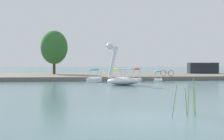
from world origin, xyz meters
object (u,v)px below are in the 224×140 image
object	(u,v)px
bicycle_parked	(167,73)
swan_boat	(121,76)
pedal_boat_red	(137,78)
pedal_boat_yellow	(116,78)
pedal_boat_cyan	(158,78)
pedal_boat_teal	(94,78)
parked_van	(203,68)
tree_sapling_by_fence	(54,47)

from	to	relation	value
bicycle_parked	swan_boat	bearing A→B (deg)	-130.89
pedal_boat_red	swan_boat	bearing A→B (deg)	-117.30
swan_boat	pedal_boat_yellow	xyz separation A→B (m)	(0.32, 5.12, -0.35)
pedal_boat_red	pedal_boat_yellow	bearing A→B (deg)	177.03
pedal_boat_cyan	pedal_boat_red	bearing A→B (deg)	-177.05
pedal_boat_teal	pedal_boat_cyan	size ratio (longest dim) A/B	1.32
bicycle_parked	parked_van	size ratio (longest dim) A/B	0.37
bicycle_parked	parked_van	xyz separation A→B (m)	(9.52, 10.54, 0.59)
swan_boat	pedal_boat_yellow	size ratio (longest dim) A/B	1.52
pedal_boat_red	parked_van	world-z (taller)	parked_van
pedal_boat_yellow	swan_boat	bearing A→B (deg)	-93.60
swan_boat	parked_van	world-z (taller)	swan_boat
pedal_boat_yellow	bicycle_parked	size ratio (longest dim) A/B	1.46
pedal_boat_yellow	tree_sapling_by_fence	bearing A→B (deg)	120.68
pedal_boat_teal	pedal_boat_cyan	world-z (taller)	pedal_boat_teal
pedal_boat_yellow	parked_van	world-z (taller)	parked_van
tree_sapling_by_fence	bicycle_parked	xyz separation A→B (m)	(14.43, -9.65, -3.66)
pedal_boat_yellow	parked_van	xyz separation A→B (m)	(16.36, 13.69, 0.98)
tree_sapling_by_fence	pedal_boat_red	bearing A→B (deg)	-52.65
pedal_boat_cyan	bicycle_parked	xyz separation A→B (m)	(2.06, 3.14, 0.46)
swan_boat	bicycle_parked	bearing A→B (deg)	49.11
pedal_boat_cyan	tree_sapling_by_fence	xyz separation A→B (m)	(-12.37, 12.78, 4.12)
tree_sapling_by_fence	bicycle_parked	size ratio (longest dim) A/B	3.69
pedal_boat_cyan	tree_sapling_by_fence	bearing A→B (deg)	134.06
pedal_boat_red	pedal_boat_cyan	size ratio (longest dim) A/B	1.11
tree_sapling_by_fence	bicycle_parked	distance (m)	17.74
swan_boat	parked_van	size ratio (longest dim) A/B	0.82
pedal_boat_red	parked_van	xyz separation A→B (m)	(14.09, 13.81, 1.00)
pedal_boat_teal	pedal_boat_yellow	world-z (taller)	pedal_boat_yellow
swan_boat	bicycle_parked	xyz separation A→B (m)	(7.16, 8.27, 0.05)
pedal_boat_teal	tree_sapling_by_fence	world-z (taller)	tree_sapling_by_fence
pedal_boat_cyan	parked_van	distance (m)	17.95
pedal_boat_teal	pedal_boat_red	bearing A→B (deg)	-1.70
pedal_boat_yellow	pedal_boat_cyan	size ratio (longest dim) A/B	1.36
swan_boat	pedal_boat_cyan	size ratio (longest dim) A/B	2.07
parked_van	pedal_boat_yellow	bearing A→B (deg)	-140.07
pedal_boat_red	pedal_boat_cyan	bearing A→B (deg)	2.95
swan_boat	pedal_boat_yellow	world-z (taller)	swan_boat
swan_boat	pedal_boat_teal	world-z (taller)	swan_boat
swan_boat	pedal_boat_teal	xyz separation A→B (m)	(-2.13, 5.14, -0.41)
pedal_boat_cyan	bicycle_parked	world-z (taller)	pedal_boat_cyan
pedal_boat_yellow	parked_van	bearing A→B (deg)	39.93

